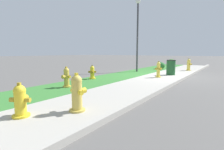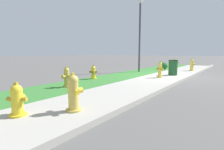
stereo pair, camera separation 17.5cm
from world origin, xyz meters
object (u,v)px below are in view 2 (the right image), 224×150
object	(u,v)px
fire_hydrant_far_end	(17,100)
fire_hydrant_at_driveway	(93,72)
trash_bin	(173,68)
shrub_bush_far_verge	(175,62)
fire_hydrant_near_corner	(192,65)
fire_hydrant_mid_block	(74,93)
street_lamp	(140,24)
fire_hydrant_across_street	(160,70)
shrub_bush_mid_verge	(164,66)
fire_hydrant_by_grass_verge	(67,77)

from	to	relation	value
fire_hydrant_far_end	fire_hydrant_at_driveway	bearing A→B (deg)	84.20
trash_bin	shrub_bush_far_verge	distance (m)	8.32
fire_hydrant_near_corner	shrub_bush_far_verge	xyz separation A→B (m)	(4.90, 2.56, -0.11)
fire_hydrant_mid_block	trash_bin	bearing A→B (deg)	104.95
fire_hydrant_at_driveway	street_lamp	world-z (taller)	street_lamp
fire_hydrant_across_street	trash_bin	distance (m)	1.31
fire_hydrant_across_street	fire_hydrant_at_driveway	distance (m)	3.23
fire_hydrant_mid_block	shrub_bush_mid_verge	xyz separation A→B (m)	(10.28, 1.78, -0.14)
fire_hydrant_by_grass_verge	shrub_bush_far_verge	distance (m)	13.51
fire_hydrant_mid_block	shrub_bush_far_verge	distance (m)	15.30
fire_hydrant_by_grass_verge	shrub_bush_mid_verge	world-z (taller)	fire_hydrant_by_grass_verge
fire_hydrant_across_street	street_lamp	xyz separation A→B (m)	(1.82, 2.08, 2.61)
fire_hydrant_far_end	trash_bin	xyz separation A→B (m)	(7.94, -0.52, 0.10)
fire_hydrant_across_street	fire_hydrant_at_driveway	xyz separation A→B (m)	(-2.21, 2.36, -0.08)
fire_hydrant_far_end	fire_hydrant_mid_block	bearing A→B (deg)	21.20
fire_hydrant_mid_block	fire_hydrant_near_corner	distance (m)	10.21
fire_hydrant_far_end	shrub_bush_far_verge	distance (m)	16.04
fire_hydrant_near_corner	street_lamp	xyz separation A→B (m)	(-2.57, 2.61, 2.60)
fire_hydrant_mid_block	fire_hydrant_far_end	bearing A→B (deg)	-114.10
fire_hydrant_near_corner	shrub_bush_far_verge	size ratio (longest dim) A/B	1.19
fire_hydrant_across_street	fire_hydrant_mid_block	world-z (taller)	fire_hydrant_mid_block
fire_hydrant_mid_block	shrub_bush_mid_verge	distance (m)	10.44
fire_hydrant_far_end	shrub_bush_mid_verge	xyz separation A→B (m)	(11.12, 1.13, -0.06)
fire_hydrant_across_street	shrub_bush_far_verge	xyz separation A→B (m)	(9.29, 2.03, -0.10)
fire_hydrant_across_street	trash_bin	bearing A→B (deg)	-147.12
fire_hydrant_near_corner	shrub_bush_far_verge	world-z (taller)	fire_hydrant_near_corner
trash_bin	shrub_bush_far_verge	world-z (taller)	trash_bin
fire_hydrant_at_driveway	fire_hydrant_across_street	bearing A→B (deg)	-171.16
trash_bin	shrub_bush_mid_verge	bearing A→B (deg)	27.45
fire_hydrant_near_corner	trash_bin	bearing A→B (deg)	-46.52
fire_hydrant_by_grass_verge	fire_hydrant_far_end	xyz separation A→B (m)	(-2.44, -1.53, -0.04)
fire_hydrant_far_end	fire_hydrant_near_corner	bearing A→B (deg)	54.91
fire_hydrant_mid_block	fire_hydrant_near_corner	xyz separation A→B (m)	(10.21, -0.17, 0.01)
fire_hydrant_by_grass_verge	shrub_bush_mid_verge	distance (m)	8.69
fire_hydrant_mid_block	shrub_bush_far_verge	size ratio (longest dim) A/B	1.18
fire_hydrant_at_driveway	shrub_bush_mid_verge	bearing A→B (deg)	-132.25
fire_hydrant_across_street	street_lamp	distance (m)	3.80
fire_hydrant_mid_block	street_lamp	bearing A→B (deg)	121.59
fire_hydrant_by_grass_verge	fire_hydrant_mid_block	bearing A→B (deg)	140.90
fire_hydrant_by_grass_verge	fire_hydrant_far_end	size ratio (longest dim) A/B	1.10
shrub_bush_far_verge	fire_hydrant_far_end	bearing A→B (deg)	-173.77
shrub_bush_mid_verge	shrub_bush_far_verge	bearing A→B (deg)	7.18
fire_hydrant_near_corner	fire_hydrant_at_driveway	bearing A→B (deg)	-64.60
fire_hydrant_by_grass_verge	fire_hydrant_far_end	world-z (taller)	fire_hydrant_by_grass_verge
trash_bin	street_lamp	bearing A→B (deg)	77.00
fire_hydrant_at_driveway	fire_hydrant_far_end	bearing A→B (deg)	80.84
fire_hydrant_near_corner	trash_bin	distance (m)	3.12
fire_hydrant_mid_block	fire_hydrant_far_end	world-z (taller)	fire_hydrant_mid_block
trash_bin	shrub_bush_mid_verge	size ratio (longest dim) A/B	1.39
shrub_bush_mid_verge	shrub_bush_far_verge	size ratio (longest dim) A/B	0.86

